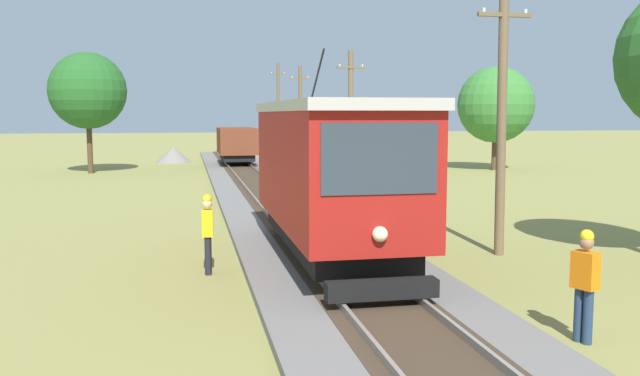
{
  "coord_description": "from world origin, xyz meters",
  "views": [
    {
      "loc": [
        -3.29,
        -0.17,
        3.54
      ],
      "look_at": [
        0.41,
        18.22,
        1.45
      ],
      "focal_mm": 37.33,
      "sensor_mm": 36.0,
      "label": 1
    }
  ],
  "objects_px": {
    "red_tram": "(331,172)",
    "tree_right_near": "(496,105)",
    "track_worker": "(585,281)",
    "second_worker": "(208,230)",
    "utility_pole_near_tram": "(502,117)",
    "utility_pole_distant": "(278,108)",
    "utility_pole_far": "(300,115)",
    "gravel_pile": "(173,155)",
    "freight_car": "(237,144)",
    "utility_pole_mid": "(351,118)",
    "tree_left_near": "(88,91)"
  },
  "relations": [
    {
      "from": "utility_pole_far",
      "to": "utility_pole_distant",
      "type": "relative_size",
      "value": 0.86
    },
    {
      "from": "utility_pole_mid",
      "to": "utility_pole_far",
      "type": "xyz_separation_m",
      "value": [
        0.0,
        14.36,
        0.13
      ]
    },
    {
      "from": "utility_pole_mid",
      "to": "utility_pole_distant",
      "type": "relative_size",
      "value": 0.83
    },
    {
      "from": "utility_pole_far",
      "to": "utility_pole_near_tram",
      "type": "bearing_deg",
      "value": -90.0
    },
    {
      "from": "track_worker",
      "to": "second_worker",
      "type": "bearing_deg",
      "value": -68.04
    },
    {
      "from": "gravel_pile",
      "to": "tree_right_near",
      "type": "height_order",
      "value": "tree_right_near"
    },
    {
      "from": "utility_pole_distant",
      "to": "second_worker",
      "type": "height_order",
      "value": "utility_pole_distant"
    },
    {
      "from": "red_tram",
      "to": "tree_right_near",
      "type": "distance_m",
      "value": 28.87
    },
    {
      "from": "tree_right_near",
      "to": "utility_pole_distant",
      "type": "bearing_deg",
      "value": 123.64
    },
    {
      "from": "utility_pole_near_tram",
      "to": "tree_right_near",
      "type": "xyz_separation_m",
      "value": [
        11.45,
        23.74,
        0.65
      ]
    },
    {
      "from": "utility_pole_near_tram",
      "to": "tree_left_near",
      "type": "bearing_deg",
      "value": 116.92
    },
    {
      "from": "utility_pole_mid",
      "to": "second_worker",
      "type": "xyz_separation_m",
      "value": [
        -7.28,
        -16.16,
        -2.37
      ]
    },
    {
      "from": "red_tram",
      "to": "tree_right_near",
      "type": "bearing_deg",
      "value": 56.61
    },
    {
      "from": "utility_pole_near_tram",
      "to": "gravel_pile",
      "type": "distance_m",
      "value": 35.66
    },
    {
      "from": "utility_pole_mid",
      "to": "freight_car",
      "type": "bearing_deg",
      "value": 107.68
    },
    {
      "from": "freight_car",
      "to": "tree_right_near",
      "type": "bearing_deg",
      "value": -19.33
    },
    {
      "from": "tree_right_near",
      "to": "red_tram",
      "type": "bearing_deg",
      "value": -123.39
    },
    {
      "from": "utility_pole_far",
      "to": "utility_pole_distant",
      "type": "xyz_separation_m",
      "value": [
        0.0,
        11.12,
        0.54
      ]
    },
    {
      "from": "utility_pole_near_tram",
      "to": "gravel_pile",
      "type": "height_order",
      "value": "utility_pole_near_tram"
    },
    {
      "from": "red_tram",
      "to": "second_worker",
      "type": "distance_m",
      "value": 3.14
    },
    {
      "from": "tree_left_near",
      "to": "tree_right_near",
      "type": "relative_size",
      "value": 1.1
    },
    {
      "from": "gravel_pile",
      "to": "tree_left_near",
      "type": "xyz_separation_m",
      "value": [
        -4.71,
        -8.12,
        4.33
      ]
    },
    {
      "from": "track_worker",
      "to": "tree_left_near",
      "type": "height_order",
      "value": "tree_left_near"
    },
    {
      "from": "utility_pole_far",
      "to": "gravel_pile",
      "type": "bearing_deg",
      "value": 151.81
    },
    {
      "from": "freight_car",
      "to": "gravel_pile",
      "type": "relative_size",
      "value": 1.97
    },
    {
      "from": "utility_pole_distant",
      "to": "track_worker",
      "type": "xyz_separation_m",
      "value": [
        -1.72,
        -47.3,
        -3.04
      ]
    },
    {
      "from": "utility_pole_near_tram",
      "to": "freight_car",
      "type": "bearing_deg",
      "value": 98.56
    },
    {
      "from": "utility_pole_far",
      "to": "track_worker",
      "type": "xyz_separation_m",
      "value": [
        -1.72,
        -36.19,
        -2.5
      ]
    },
    {
      "from": "second_worker",
      "to": "tree_right_near",
      "type": "bearing_deg",
      "value": -124.15
    },
    {
      "from": "freight_car",
      "to": "utility_pole_mid",
      "type": "bearing_deg",
      "value": -72.32
    },
    {
      "from": "utility_pole_mid",
      "to": "track_worker",
      "type": "distance_m",
      "value": 22.02
    },
    {
      "from": "freight_car",
      "to": "track_worker",
      "type": "distance_m",
      "value": 35.77
    },
    {
      "from": "utility_pole_distant",
      "to": "tree_left_near",
      "type": "height_order",
      "value": "utility_pole_distant"
    },
    {
      "from": "red_tram",
      "to": "second_worker",
      "type": "bearing_deg",
      "value": -172.41
    },
    {
      "from": "track_worker",
      "to": "second_worker",
      "type": "height_order",
      "value": "same"
    },
    {
      "from": "utility_pole_far",
      "to": "track_worker",
      "type": "relative_size",
      "value": 3.79
    },
    {
      "from": "freight_car",
      "to": "utility_pole_mid",
      "type": "height_order",
      "value": "utility_pole_mid"
    },
    {
      "from": "freight_car",
      "to": "utility_pole_far",
      "type": "height_order",
      "value": "utility_pole_far"
    },
    {
      "from": "red_tram",
      "to": "utility_pole_far",
      "type": "distance_m",
      "value": 30.48
    },
    {
      "from": "second_worker",
      "to": "tree_left_near",
      "type": "distance_m",
      "value": 28.0
    },
    {
      "from": "freight_car",
      "to": "utility_pole_near_tram",
      "type": "distance_m",
      "value": 29.69
    },
    {
      "from": "freight_car",
      "to": "utility_pole_near_tram",
      "type": "xyz_separation_m",
      "value": [
        4.41,
        -29.3,
        1.92
      ]
    },
    {
      "from": "tree_left_near",
      "to": "utility_pole_near_tram",
      "type": "bearing_deg",
      "value": -63.08
    },
    {
      "from": "gravel_pile",
      "to": "tree_left_near",
      "type": "relative_size",
      "value": 0.37
    },
    {
      "from": "utility_pole_mid",
      "to": "red_tram",
      "type": "bearing_deg",
      "value": -105.6
    },
    {
      "from": "freight_car",
      "to": "gravel_pile",
      "type": "height_order",
      "value": "freight_car"
    },
    {
      "from": "utility_pole_near_tram",
      "to": "utility_pole_distant",
      "type": "relative_size",
      "value": 0.86
    },
    {
      "from": "track_worker",
      "to": "gravel_pile",
      "type": "bearing_deg",
      "value": -102.84
    },
    {
      "from": "utility_pole_near_tram",
      "to": "utility_pole_distant",
      "type": "distance_m",
      "value": 40.95
    },
    {
      "from": "utility_pole_near_tram",
      "to": "utility_pole_far",
      "type": "distance_m",
      "value": 29.83
    }
  ]
}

